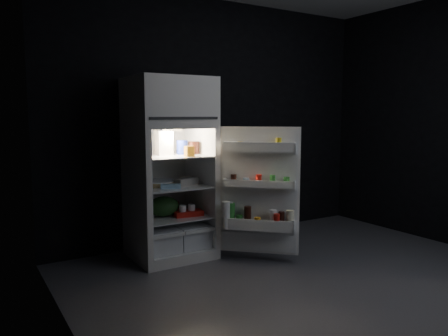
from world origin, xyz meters
TOP-DOWN VIEW (x-y plane):
  - floor at (0.00, 0.00)m, footprint 4.00×3.40m
  - wall_back at (0.00, 1.70)m, footprint 4.00×0.00m
  - wall_left at (-2.00, 0.00)m, footprint 0.00×3.40m
  - refrigerator at (-0.79, 1.32)m, footprint 0.76×0.71m
  - fridge_door at (-0.14, 0.68)m, footprint 0.65×0.64m
  - milk_jug at (-0.83, 1.34)m, footprint 0.15×0.15m
  - mayo_jar at (-0.64, 1.31)m, footprint 0.13×0.13m
  - jam_jar at (-0.53, 1.27)m, footprint 0.13×0.13m
  - amber_bottle at (-1.06, 1.37)m, footprint 0.10×0.10m
  - small_carton at (-0.69, 1.06)m, footprint 0.09×0.07m
  - egg_carton at (-0.64, 1.21)m, footprint 0.27×0.17m
  - pie at (-0.89, 1.33)m, footprint 0.36×0.36m
  - flat_package at (-0.86, 1.11)m, footprint 0.21×0.16m
  - wrapped_pkg at (-0.53, 1.44)m, footprint 0.12×0.10m
  - produce_bag at (-0.87, 1.27)m, footprint 0.35×0.31m
  - yogurt_tray at (-0.66, 1.16)m, footprint 0.30×0.18m
  - small_can_red at (-0.65, 1.45)m, footprint 0.08×0.08m
  - small_can_silver at (-0.52, 1.38)m, footprint 0.07×0.07m

SIDE VIEW (x-z plane):
  - floor at x=0.00m, z-range 0.00..0.00m
  - yogurt_tray at x=-0.66m, z-range 0.43..0.48m
  - small_can_red at x=-0.65m, z-range 0.43..0.52m
  - small_can_silver at x=-0.52m, z-range 0.43..0.52m
  - produce_bag at x=-0.87m, z-range 0.43..0.62m
  - fridge_door at x=-0.14m, z-range 0.07..1.29m
  - pie at x=-0.89m, z-range 0.73..0.77m
  - flat_package at x=-0.86m, z-range 0.73..0.77m
  - wrapped_pkg at x=-0.53m, z-range 0.73..0.78m
  - egg_carton at x=-0.64m, z-range 0.73..0.80m
  - refrigerator at x=-0.79m, z-range 0.07..1.85m
  - small_carton at x=-0.69m, z-range 1.03..1.13m
  - jam_jar at x=-0.53m, z-range 1.03..1.16m
  - mayo_jar at x=-0.64m, z-range 1.03..1.17m
  - amber_bottle at x=-1.06m, z-range 1.03..1.25m
  - milk_jug at x=-0.83m, z-range 1.03..1.27m
  - wall_back at x=0.00m, z-range 0.00..2.70m
  - wall_left at x=-2.00m, z-range 0.00..2.70m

